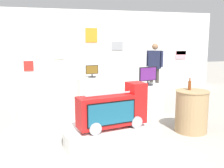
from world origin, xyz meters
TOP-DOWN VIEW (x-y plane):
  - ground_plane at (0.00, 0.00)m, footprint 30.00×30.00m
  - back_wall_display at (-0.00, 5.42)m, footprint 11.64×0.13m
  - main_display_pedestal at (0.34, 0.37)m, footprint 1.72×1.72m
  - novelty_firetruck_tv at (0.37, 0.37)m, footprint 1.27×0.57m
  - display_pedestal_left_rear at (1.64, 1.82)m, footprint 0.83×0.83m
  - tv_on_left_rear at (1.64, 1.81)m, footprint 0.49×0.24m
  - display_pedestal_center_rear at (0.63, 3.51)m, footprint 0.87×0.87m
  - tv_on_center_rear at (0.63, 3.51)m, footprint 0.38×0.24m
  - side_table_round at (1.98, 0.46)m, footprint 0.64×0.64m
  - bottle_on_side_table at (1.97, 0.55)m, footprint 0.06×0.06m
  - shopper_browsing_near_truck at (2.81, 3.96)m, footprint 0.43×0.40m

SIDE VIEW (x-z plane):
  - ground_plane at x=0.00m, z-range 0.00..0.00m
  - main_display_pedestal at x=0.34m, z-range 0.00..0.25m
  - display_pedestal_left_rear at x=1.64m, z-range 0.00..0.72m
  - display_pedestal_center_rear at x=0.63m, z-range 0.00..0.72m
  - side_table_round at x=1.98m, z-range 0.01..0.82m
  - novelty_firetruck_tv at x=0.37m, z-range 0.18..0.96m
  - tv_on_center_rear at x=0.63m, z-range 0.72..1.07m
  - bottle_on_side_table at x=1.97m, z-range 0.79..1.03m
  - tv_on_left_rear at x=1.64m, z-range 0.73..1.17m
  - shopper_browsing_near_truck at x=2.81m, z-range 0.14..1.82m
  - back_wall_display at x=0.00m, z-range 0.00..2.83m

